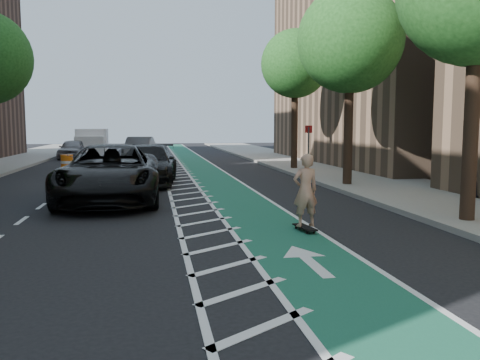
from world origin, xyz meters
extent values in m
plane|color=black|center=(0.00, 0.00, 0.00)|extent=(120.00, 120.00, 0.00)
cube|color=#16503C|center=(3.00, 10.00, 0.01)|extent=(2.00, 90.00, 0.01)
cube|color=silver|center=(1.50, 10.00, 0.01)|extent=(1.40, 90.00, 0.01)
cube|color=gray|center=(9.50, 10.00, 0.07)|extent=(5.00, 90.00, 0.15)
cube|color=gray|center=(7.05, 10.00, 0.08)|extent=(0.12, 90.00, 0.16)
cube|color=#84664C|center=(17.50, 20.00, 9.50)|extent=(14.00, 22.00, 19.00)
cylinder|color=#382619|center=(7.90, 0.00, 2.20)|extent=(0.36, 0.36, 4.40)
cylinder|color=#382619|center=(7.90, 8.00, 2.20)|extent=(0.36, 0.36, 4.40)
sphere|color=#1A4617|center=(7.90, 8.00, 5.80)|extent=(4.20, 4.20, 4.20)
cylinder|color=#382619|center=(7.90, 16.00, 2.20)|extent=(0.36, 0.36, 4.40)
sphere|color=#1A4617|center=(7.90, 16.00, 5.80)|extent=(4.20, 4.20, 4.20)
cylinder|color=#4C4C4C|center=(7.60, 12.00, 1.20)|extent=(0.08, 0.08, 2.40)
cube|color=red|center=(7.60, 12.00, 2.30)|extent=(0.35, 0.02, 0.35)
cube|color=black|center=(3.70, -0.17, 0.10)|extent=(0.37, 0.92, 0.03)
cylinder|color=black|center=(3.57, 0.11, 0.03)|extent=(0.04, 0.07, 0.07)
cylinder|color=black|center=(3.75, 0.14, 0.03)|extent=(0.04, 0.07, 0.07)
cylinder|color=black|center=(3.65, -0.48, 0.03)|extent=(0.04, 0.07, 0.07)
cylinder|color=black|center=(3.83, -0.45, 0.03)|extent=(0.04, 0.07, 0.07)
imported|color=tan|center=(3.70, -0.17, 0.97)|extent=(0.67, 0.49, 1.71)
imported|color=black|center=(-1.15, 5.44, 0.93)|extent=(3.17, 6.73, 1.86)
imported|color=black|center=(0.00, 10.44, 0.82)|extent=(2.80, 5.86, 1.65)
imported|color=gray|center=(-5.64, 27.86, 0.73)|extent=(1.86, 4.32, 1.45)
imported|color=#515256|center=(-0.71, 26.08, 0.83)|extent=(2.37, 5.20, 1.65)
cube|color=white|center=(-4.67, 32.21, 1.09)|extent=(2.53, 3.58, 2.19)
cube|color=white|center=(-4.58, 29.58, 0.82)|extent=(2.25, 1.83, 1.64)
cylinder|color=black|center=(-5.55, 29.11, 0.38)|extent=(0.30, 0.77, 0.77)
cylinder|color=black|center=(-3.58, 29.18, 0.38)|extent=(0.30, 0.77, 0.77)
cylinder|color=black|center=(-5.69, 33.05, 0.38)|extent=(0.30, 0.77, 0.77)
cylinder|color=black|center=(-3.72, 33.12, 0.38)|extent=(0.30, 0.77, 0.77)
cylinder|color=orange|center=(-2.82, 9.00, 0.47)|extent=(0.54, 0.54, 0.94)
cylinder|color=silver|center=(-2.82, 9.00, 0.31)|extent=(0.55, 0.55, 0.12)
cylinder|color=silver|center=(-2.82, 9.00, 0.60)|extent=(0.55, 0.55, 0.12)
cylinder|color=black|center=(-2.82, 9.00, 0.02)|extent=(0.69, 0.69, 0.04)
cylinder|color=#E7510C|center=(-1.91, 9.50, 0.49)|extent=(0.57, 0.57, 0.98)
cylinder|color=silver|center=(-1.91, 9.50, 0.33)|extent=(0.58, 0.58, 0.13)
cylinder|color=silver|center=(-1.91, 9.50, 0.63)|extent=(0.58, 0.58, 0.13)
cylinder|color=black|center=(-1.91, 9.50, 0.02)|extent=(0.72, 0.72, 0.04)
cylinder|color=#E1610B|center=(-4.00, 14.86, 0.51)|extent=(0.59, 0.59, 1.02)
cylinder|color=silver|center=(-4.00, 14.86, 0.34)|extent=(0.60, 0.60, 0.14)
cylinder|color=silver|center=(-4.00, 14.86, 0.66)|extent=(0.60, 0.60, 0.14)
cylinder|color=black|center=(-4.00, 14.86, 0.02)|extent=(0.75, 0.75, 0.05)
camera|label=1|loc=(0.20, -11.46, 2.48)|focal=38.00mm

